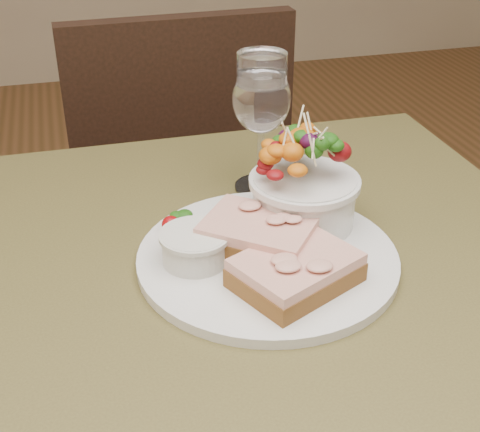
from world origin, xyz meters
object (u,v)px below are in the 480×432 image
object	(u,v)px
cafe_table	(245,347)
ramekin	(195,246)
chair_far	(175,257)
dinner_plate	(267,258)
salad_bowl	(305,179)
sandwich_front	(296,270)
sandwich_back	(259,234)
wine_glass	(261,103)

from	to	relation	value
cafe_table	ramekin	size ratio (longest dim) A/B	10.89
chair_far	dinner_plate	bearing A→B (deg)	88.63
chair_far	salad_bowl	xyz separation A→B (m)	(0.06, -0.66, 0.53)
chair_far	sandwich_front	distance (m)	0.92
sandwich_back	ramekin	size ratio (longest dim) A/B	2.06
sandwich_back	chair_far	bearing A→B (deg)	128.04
salad_bowl	wine_glass	bearing A→B (deg)	98.51
salad_bowl	wine_glass	xyz separation A→B (m)	(-0.02, 0.12, 0.05)
chair_far	salad_bowl	size ratio (longest dim) A/B	7.09
cafe_table	wine_glass	bearing A→B (deg)	69.28
chair_far	sandwich_front	xyz separation A→B (m)	(0.01, -0.78, 0.49)
dinner_plate	wine_glass	distance (m)	0.22
sandwich_front	salad_bowl	bearing A→B (deg)	41.53
salad_bowl	dinner_plate	bearing A→B (deg)	-137.87
dinner_plate	sandwich_back	bearing A→B (deg)	148.47
sandwich_back	sandwich_front	bearing A→B (deg)	-34.04
dinner_plate	ramekin	size ratio (longest dim) A/B	4.05
chair_far	wine_glass	xyz separation A→B (m)	(0.05, -0.54, 0.58)
sandwich_back	ramekin	xyz separation A→B (m)	(-0.07, 0.00, -0.00)
dinner_plate	sandwich_back	distance (m)	0.03
cafe_table	sandwich_front	bearing A→B (deg)	-42.66
cafe_table	sandwich_back	xyz separation A→B (m)	(0.02, 0.03, 0.14)
cafe_table	salad_bowl	world-z (taller)	salad_bowl
dinner_plate	salad_bowl	world-z (taller)	salad_bowl
cafe_table	wine_glass	xyz separation A→B (m)	(0.08, 0.20, 0.22)
cafe_table	chair_far	bearing A→B (deg)	87.67
salad_bowl	wine_glass	world-z (taller)	wine_glass
sandwich_front	ramekin	bearing A→B (deg)	118.05
chair_far	dinner_plate	xyz separation A→B (m)	(0.00, -0.72, 0.46)
sandwich_front	sandwich_back	distance (m)	0.07
dinner_plate	salad_bowl	bearing A→B (deg)	42.13
chair_far	sandwich_back	size ratio (longest dim) A/B	5.96
cafe_table	ramekin	world-z (taller)	ramekin
cafe_table	dinner_plate	size ratio (longest dim) A/B	2.69
chair_far	sandwich_back	distance (m)	0.87
cafe_table	sandwich_front	size ratio (longest dim) A/B	5.29
sandwich_front	ramekin	xyz separation A→B (m)	(-0.09, 0.07, 0.00)
chair_far	wine_glass	distance (m)	0.79
sandwich_front	wine_glass	world-z (taller)	wine_glass
cafe_table	wine_glass	distance (m)	0.31
sandwich_back	wine_glass	xyz separation A→B (m)	(0.05, 0.17, 0.09)
salad_bowl	sandwich_front	bearing A→B (deg)	-113.06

